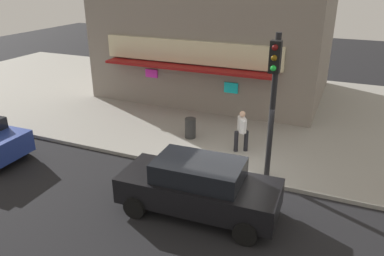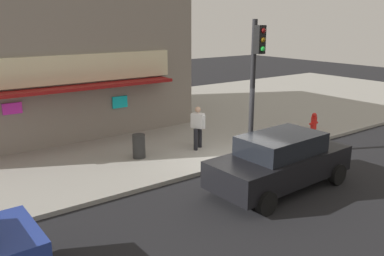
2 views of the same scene
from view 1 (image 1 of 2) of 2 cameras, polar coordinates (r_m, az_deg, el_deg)
ground_plane at (r=12.86m, az=6.00°, el=-7.74°), size 64.99×64.99×0.00m
sidewalk at (r=19.01m, az=12.38°, el=2.36°), size 43.33×13.90×0.14m
corner_building at (r=21.45m, az=4.01°, el=13.79°), size 11.59×8.86×6.15m
traffic_light at (r=11.74m, az=12.27°, el=5.79°), size 0.32×0.58×4.73m
trash_can at (r=15.39m, az=-0.26°, el=-0.01°), size 0.45×0.45×0.84m
pedestrian at (r=14.16m, az=7.56°, el=-0.21°), size 0.55×0.57×1.62m
parked_car_black at (r=10.77m, az=1.03°, el=-8.86°), size 4.61×2.17×1.65m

